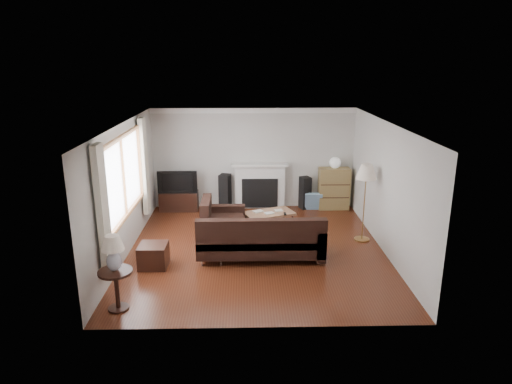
{
  "coord_description": "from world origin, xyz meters",
  "views": [
    {
      "loc": [
        -0.21,
        -8.39,
        3.66
      ],
      "look_at": [
        0.0,
        0.3,
        1.1
      ],
      "focal_mm": 32.0,
      "sensor_mm": 36.0,
      "label": 1
    }
  ],
  "objects_px": {
    "floor_lamp": "(364,203)",
    "tv_stand": "(179,201)",
    "bookshelf": "(334,188)",
    "side_table": "(117,290)",
    "sectional_sofa": "(261,237)",
    "coffee_table": "(269,221)"
  },
  "relations": [
    {
      "from": "tv_stand",
      "to": "bookshelf",
      "type": "distance_m",
      "value": 3.89
    },
    {
      "from": "bookshelf",
      "to": "floor_lamp",
      "type": "bearing_deg",
      "value": -84.15
    },
    {
      "from": "tv_stand",
      "to": "side_table",
      "type": "distance_m",
      "value": 4.71
    },
    {
      "from": "bookshelf",
      "to": "floor_lamp",
      "type": "relative_size",
      "value": 0.64
    },
    {
      "from": "bookshelf",
      "to": "side_table",
      "type": "distance_m",
      "value": 6.3
    },
    {
      "from": "floor_lamp",
      "to": "side_table",
      "type": "height_order",
      "value": "floor_lamp"
    },
    {
      "from": "tv_stand",
      "to": "coffee_table",
      "type": "xyz_separation_m",
      "value": [
        2.18,
        -1.44,
        -0.03
      ]
    },
    {
      "from": "tv_stand",
      "to": "floor_lamp",
      "type": "relative_size",
      "value": 0.58
    },
    {
      "from": "coffee_table",
      "to": "side_table",
      "type": "xyz_separation_m",
      "value": [
        -2.46,
        -3.26,
        0.11
      ]
    },
    {
      "from": "coffee_table",
      "to": "floor_lamp",
      "type": "relative_size",
      "value": 0.65
    },
    {
      "from": "tv_stand",
      "to": "bookshelf",
      "type": "xyz_separation_m",
      "value": [
        3.88,
        0.03,
        0.29
      ]
    },
    {
      "from": "coffee_table",
      "to": "floor_lamp",
      "type": "bearing_deg",
      "value": -39.69
    },
    {
      "from": "coffee_table",
      "to": "sectional_sofa",
      "type": "bearing_deg",
      "value": -120.79
    },
    {
      "from": "sectional_sofa",
      "to": "side_table",
      "type": "xyz_separation_m",
      "value": [
        -2.22,
        -1.83,
        -0.1
      ]
    },
    {
      "from": "bookshelf",
      "to": "side_table",
      "type": "bearing_deg",
      "value": -131.31
    },
    {
      "from": "tv_stand",
      "to": "floor_lamp",
      "type": "bearing_deg",
      "value": -26.85
    },
    {
      "from": "tv_stand",
      "to": "sectional_sofa",
      "type": "relative_size",
      "value": 0.37
    },
    {
      "from": "floor_lamp",
      "to": "tv_stand",
      "type": "bearing_deg",
      "value": 153.15
    },
    {
      "from": "floor_lamp",
      "to": "bookshelf",
      "type": "bearing_deg",
      "value": 95.85
    },
    {
      "from": "bookshelf",
      "to": "sectional_sofa",
      "type": "relative_size",
      "value": 0.41
    },
    {
      "from": "tv_stand",
      "to": "floor_lamp",
      "type": "xyz_separation_m",
      "value": [
        4.09,
        -2.07,
        0.58
      ]
    },
    {
      "from": "tv_stand",
      "to": "side_table",
      "type": "height_order",
      "value": "side_table"
    }
  ]
}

